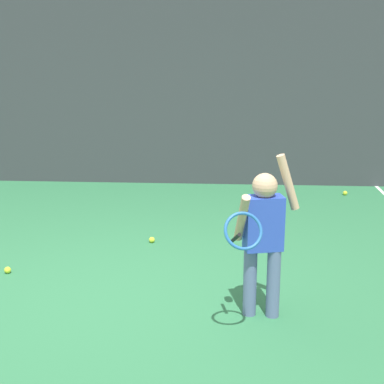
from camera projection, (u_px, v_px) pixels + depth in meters
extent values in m
plane|color=#2D7247|center=(120.00, 296.00, 5.00)|extent=(20.00, 20.00, 0.00)
cube|color=#383D42|center=(168.00, 87.00, 8.73)|extent=(13.82, 0.08, 3.07)
cylinder|color=slate|center=(27.00, 81.00, 8.90)|extent=(0.09, 0.09, 3.22)
cylinder|color=slate|center=(314.00, 82.00, 8.63)|extent=(0.09, 0.09, 3.22)
cylinder|color=slate|center=(250.00, 282.00, 4.59)|extent=(0.11, 0.11, 0.58)
cylinder|color=slate|center=(273.00, 283.00, 4.56)|extent=(0.11, 0.11, 0.58)
cube|color=blue|center=(264.00, 223.00, 4.45)|extent=(0.33, 0.23, 0.44)
sphere|color=tan|center=(265.00, 186.00, 4.37)|extent=(0.20, 0.20, 0.20)
cylinder|color=tan|center=(288.00, 182.00, 4.41)|extent=(0.22, 0.11, 0.46)
cylinder|color=tan|center=(242.00, 218.00, 4.34)|extent=(0.13, 0.30, 0.43)
cylinder|color=black|center=(236.00, 238.00, 4.24)|extent=(0.08, 0.24, 0.15)
torus|color=#2666B2|center=(243.00, 231.00, 4.00)|extent=(0.31, 0.22, 0.26)
sphere|color=#CCE033|center=(345.00, 193.00, 8.35)|extent=(0.07, 0.07, 0.07)
sphere|color=#CCE033|center=(8.00, 270.00, 5.49)|extent=(0.07, 0.07, 0.07)
sphere|color=#CCE033|center=(152.00, 240.00, 6.34)|extent=(0.07, 0.07, 0.07)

